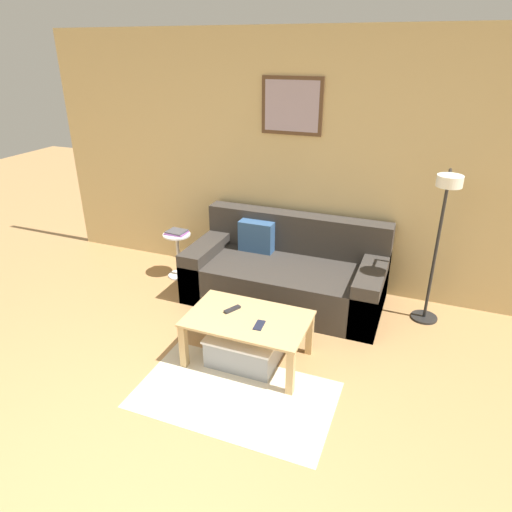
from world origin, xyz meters
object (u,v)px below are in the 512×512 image
Objects in this scene: storage_bin at (245,347)px; floor_lamp at (441,224)px; coffee_table at (248,325)px; side_table at (178,251)px; book_stack at (177,232)px; remote_control at (232,309)px; cell_phone at (259,325)px; couch at (286,273)px.

floor_lamp reaches higher than storage_bin.
side_table reaches higher than coffee_table.
remote_control is (1.15, -1.08, -0.11)m from book_stack.
cell_phone is at bearing -22.29° from storage_bin.
coffee_table is at bearing 8.87° from remote_control.
cell_phone is at bearing -30.20° from coffee_table.
storage_bin is 2.56× the size of book_stack.
side_table is 3.63× the size of cell_phone.
storage_bin is 1.72m from side_table.
cell_phone is (0.13, -0.07, 0.07)m from coffee_table.
remote_control is at bearing -43.03° from side_table.
remote_control is (1.14, -1.07, 0.11)m from side_table.
storage_bin is 4.10× the size of cell_phone.
book_stack is (-1.31, 1.14, 0.19)m from coffee_table.
coffee_table is 6.93× the size of cell_phone.
floor_lamp is at bearing -2.20° from book_stack.
floor_lamp reaches higher than side_table.
side_table is (-1.30, 1.12, -0.03)m from coffee_table.
cell_phone is at bearing 3.71° from remote_control.
floor_lamp is 6.49× the size of book_stack.
couch reaches higher than coffee_table.
coffee_table is 1.82m from floor_lamp.
book_stack is at bearing 135.78° from cell_phone.
couch is 1.30m from book_stack.
coffee_table is 0.21m from storage_bin.
coffee_table is 0.16m from cell_phone.
remote_control is (-0.14, 0.07, 0.29)m from storage_bin.
side_table is 2.27× the size of book_stack.
cell_phone is at bearing -39.92° from side_table.
floor_lamp is at bearing 37.98° from storage_bin.
couch is 1.99× the size of coffee_table.
floor_lamp is at bearing -1.83° from side_table.
couch is at bearing 110.92° from remote_control.
side_table reaches higher than cell_phone.
couch is 1.05m from remote_control.
side_table is 1.87m from cell_phone.
storage_bin is 1.13× the size of side_table.
book_stack is at bearing 138.26° from storage_bin.
side_table is at bearing 178.17° from floor_lamp.
cell_phone is at bearing -82.29° from couch.
book_stack is at bearing 164.72° from remote_control.
coffee_table is 1.75m from book_stack.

